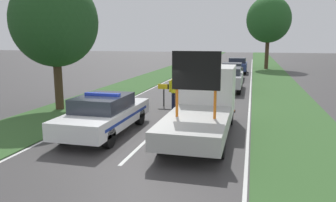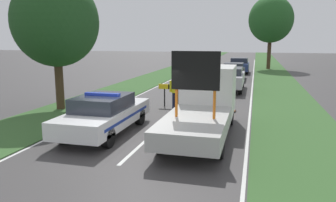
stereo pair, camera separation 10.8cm
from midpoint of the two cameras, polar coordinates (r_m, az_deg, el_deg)
ground_plane at (r=10.55m, az=-5.82°, el=-8.44°), size 160.00×160.00×0.00m
lane_markings at (r=26.94m, az=6.85°, el=3.29°), size 6.92×63.47×0.01m
grass_verge_left at (r=30.80m, az=-2.16°, el=4.31°), size 3.45×120.00×0.03m
grass_verge_right at (r=29.59m, az=17.72°, el=3.54°), size 3.45×120.00×0.03m
police_car at (r=12.31m, az=-11.22°, el=-2.18°), size 1.88×4.96×1.54m
work_truck at (r=12.46m, az=6.15°, el=0.03°), size 2.04×6.36×3.09m
road_barrier at (r=16.72m, az=3.18°, el=2.14°), size 3.10×0.08×1.16m
police_officer at (r=16.08m, az=1.05°, el=2.08°), size 0.63×0.40×1.75m
pedestrian_civilian at (r=15.82m, az=2.40°, el=1.90°), size 0.63×0.40×1.76m
traffic_cone_near_police at (r=15.11m, az=2.55°, el=-1.31°), size 0.45×0.45×0.62m
traffic_cone_centre_front at (r=16.15m, az=10.76°, el=-0.77°), size 0.42×0.42×0.59m
queued_car_sedan_silver at (r=22.68m, az=10.34°, el=3.94°), size 1.82×4.66×1.57m
queued_car_sedan_black at (r=28.96m, az=10.99°, el=5.17°), size 1.76×3.96×1.45m
queued_car_hatch_blue at (r=34.66m, az=11.90°, el=6.11°), size 1.89×4.03×1.58m
roadside_tree_near_left at (r=16.91m, az=-19.32°, el=12.88°), size 4.10×4.10×6.43m
roadside_tree_near_right at (r=40.11m, az=17.06°, el=13.40°), size 4.99×4.99×8.29m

